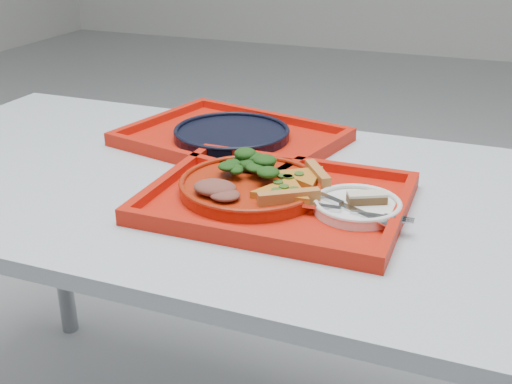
% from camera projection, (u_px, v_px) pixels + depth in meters
% --- Properties ---
extents(table, '(1.60, 0.80, 0.75)m').
position_uv_depth(table, '(235.00, 217.00, 1.27)').
color(table, '#A5ADB9').
rests_on(table, ground).
extents(tray_main, '(0.45, 0.35, 0.01)m').
position_uv_depth(tray_main, '(277.00, 202.00, 1.15)').
color(tray_main, red).
rests_on(tray_main, table).
extents(tray_far, '(0.52, 0.44, 0.01)m').
position_uv_depth(tray_far, '(232.00, 141.00, 1.45)').
color(tray_far, red).
rests_on(tray_far, table).
extents(dinner_plate, '(0.26, 0.26, 0.02)m').
position_uv_depth(dinner_plate, '(251.00, 188.00, 1.17)').
color(dinner_plate, '#9F200A').
rests_on(dinner_plate, tray_main).
extents(side_plate, '(0.15, 0.15, 0.01)m').
position_uv_depth(side_plate, '(357.00, 208.00, 1.10)').
color(side_plate, white).
rests_on(side_plate, tray_main).
extents(navy_plate, '(0.26, 0.26, 0.02)m').
position_uv_depth(navy_plate, '(232.00, 135.00, 1.45)').
color(navy_plate, black).
rests_on(navy_plate, tray_far).
extents(pizza_slice_a, '(0.16, 0.16, 0.02)m').
position_uv_depth(pizza_slice_a, '(284.00, 190.00, 1.12)').
color(pizza_slice_a, gold).
rests_on(pizza_slice_a, dinner_plate).
extents(pizza_slice_b, '(0.15, 0.14, 0.02)m').
position_uv_depth(pizza_slice_b, '(303.00, 175.00, 1.18)').
color(pizza_slice_b, gold).
rests_on(pizza_slice_b, dinner_plate).
extents(salad_heap, '(0.10, 0.09, 0.05)m').
position_uv_depth(salad_heap, '(254.00, 162.00, 1.20)').
color(salad_heap, black).
rests_on(salad_heap, dinner_plate).
extents(meat_portion, '(0.08, 0.06, 0.02)m').
position_uv_depth(meat_portion, '(215.00, 188.00, 1.12)').
color(meat_portion, brown).
rests_on(meat_portion, dinner_plate).
extents(dessert_bar, '(0.07, 0.05, 0.02)m').
position_uv_depth(dessert_bar, '(367.00, 198.00, 1.10)').
color(dessert_bar, '#482C18').
rests_on(dessert_bar, side_plate).
extents(knife, '(0.17, 0.10, 0.01)m').
position_uv_depth(knife, '(348.00, 207.00, 1.08)').
color(knife, silver).
rests_on(knife, side_plate).
extents(fork, '(0.19, 0.03, 0.01)m').
position_uv_depth(fork, '(350.00, 211.00, 1.06)').
color(fork, silver).
rests_on(fork, side_plate).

